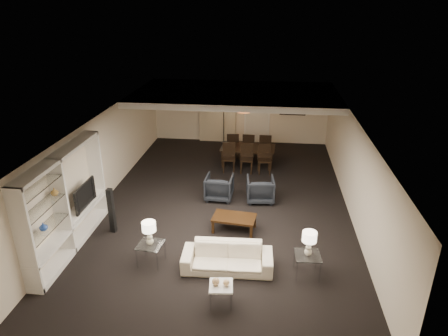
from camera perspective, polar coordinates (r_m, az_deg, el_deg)
floor at (r=11.60m, az=0.00°, el=-5.01°), size 11.00×11.00×0.00m
ceiling at (r=10.66m, az=0.00°, el=6.94°), size 7.00×11.00×0.02m
wall_back at (r=16.27m, az=2.28°, el=8.03°), size 7.00×0.02×2.50m
wall_front at (r=6.40m, az=-6.06°, el=-18.20°), size 7.00×0.02×2.50m
wall_left at (r=11.96m, az=-16.89°, el=1.43°), size 0.02×11.00×2.50m
wall_right at (r=11.24m, az=18.01°, el=-0.11°), size 0.02×11.00×2.50m
ceiling_soffit at (r=14.06m, az=1.69°, el=10.47°), size 7.00×4.00×0.20m
curtains at (r=16.30m, az=-0.93°, el=7.89°), size 1.50×0.12×2.40m
door at (r=16.26m, az=4.74°, el=7.23°), size 0.90×0.05×2.10m
painting at (r=16.14m, az=9.83°, el=8.69°), size 0.95×0.04×0.65m
media_unit at (r=9.79m, az=-21.58°, el=-4.62°), size 0.38×3.40×2.35m
pendant_light at (r=14.15m, az=2.89°, el=8.54°), size 0.52×0.52×0.24m
sofa at (r=8.85m, az=0.48°, el=-12.69°), size 1.98×0.84×0.57m
coffee_table at (r=10.24m, az=1.46°, el=-7.91°), size 1.14×0.75×0.38m
armchair_left at (r=11.70m, az=-0.68°, el=-2.76°), size 0.81×0.83×0.73m
armchair_right at (r=11.62m, az=5.20°, el=-3.05°), size 0.85×0.87×0.73m
side_table_left at (r=9.18m, az=-10.37°, el=-11.94°), size 0.59×0.59×0.50m
side_table_right at (r=8.89m, az=11.74°, el=-13.36°), size 0.57×0.57×0.50m
table_lamp_left at (r=8.89m, az=-10.61°, el=-9.15°), size 0.33×0.33×0.55m
table_lamp_right at (r=8.59m, az=12.03°, el=-10.52°), size 0.34×0.34×0.55m
marble_table at (r=8.03m, az=-0.42°, el=-17.60°), size 0.49×0.49×0.45m
gold_gourd_a at (r=7.85m, az=-1.18°, el=-15.91°), size 0.14×0.14×0.14m
gold_gourd_b at (r=7.84m, az=0.32°, el=-16.07°), size 0.12×0.12×0.12m
television at (r=10.33m, az=-19.76°, el=-3.66°), size 1.04×0.14×0.60m
vase_blue at (r=9.05m, az=-24.40°, el=-7.63°), size 0.17×0.17×0.18m
vase_amber at (r=9.29m, az=-23.07°, el=-3.14°), size 0.16×0.16×0.17m
floor_speaker at (r=10.36m, az=-15.77°, el=-5.88°), size 0.14×0.14×1.19m
dining_table at (r=14.12m, az=3.40°, el=1.70°), size 1.92×1.14×0.66m
chair_nl at (r=13.50m, az=0.70°, el=1.44°), size 0.49×0.49×0.98m
chair_nm at (r=13.46m, az=3.24°, el=1.33°), size 0.46×0.46×0.98m
chair_nr at (r=13.44m, az=5.79°, el=1.22°), size 0.51×0.51×0.98m
chair_fl at (r=14.71m, az=1.23°, el=3.29°), size 0.51×0.51×0.98m
chair_fm at (r=14.67m, az=3.57°, el=3.19°), size 0.47×0.47×0.98m
chair_fr at (r=14.65m, az=5.92°, el=3.09°), size 0.46×0.46×0.98m
floor_lamp at (r=16.13m, az=-0.03°, el=6.73°), size 0.33×0.33×1.86m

